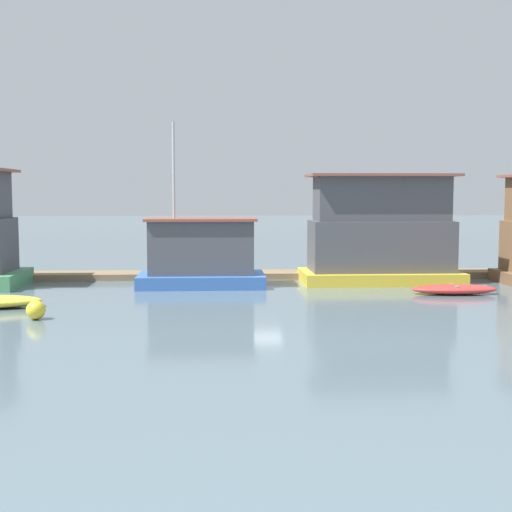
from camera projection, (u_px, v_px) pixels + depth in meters
The scene contains 7 objects.
ground_plane at pixel (255, 285), 32.49m from camera, with size 200.00×200.00×0.00m, color slate.
dock_walkway at pixel (252, 275), 35.17m from camera, with size 42.40×1.98×0.30m, color #846B4C.
houseboat_blue at pixel (201, 255), 31.81m from camera, with size 5.62×3.20×7.28m.
houseboat_yellow at pixel (380, 234), 33.05m from camera, with size 7.31×3.59×5.04m.
dinghy_red at pixel (454, 289), 29.37m from camera, with size 3.55×1.36×0.41m.
mooring_post_centre at pixel (506, 258), 34.57m from camera, with size 0.32×0.32×2.04m, color brown.
buoy_yellow at pixel (36, 310), 23.48m from camera, with size 0.63×0.63×0.63m, color yellow.
Camera 1 is at (-1.80, -32.20, 4.16)m, focal length 50.00 mm.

